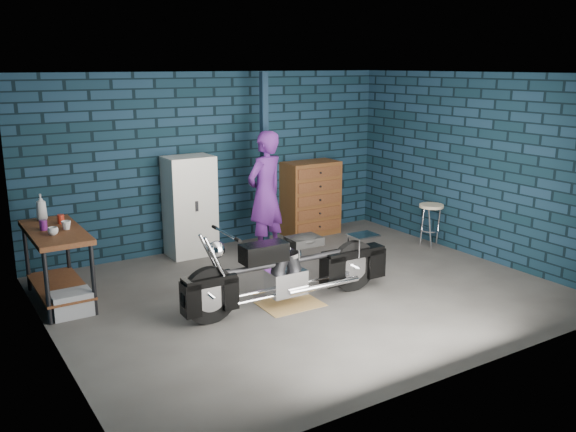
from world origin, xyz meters
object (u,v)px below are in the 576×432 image
object	(u,v)px
locker	(190,206)
shop_stool	(430,226)
storage_bin	(72,303)
person	(265,194)
tool_chest	(311,198)
workbench	(58,266)
motorcycle	(290,264)

from	to	relation	value
locker	shop_stool	world-z (taller)	locker
storage_bin	locker	distance (m)	2.59
person	tool_chest	world-z (taller)	person
person	storage_bin	bearing A→B (deg)	-3.58
workbench	person	bearing A→B (deg)	6.33
workbench	locker	xyz separation A→B (m)	(2.11, 0.92, 0.29)
workbench	locker	bearing A→B (deg)	23.61
locker	tool_chest	bearing A→B (deg)	0.00
workbench	tool_chest	distance (m)	4.39
tool_chest	workbench	bearing A→B (deg)	-167.88
workbench	person	distance (m)	3.12
workbench	shop_stool	bearing A→B (deg)	-7.32
motorcycle	tool_chest	xyz separation A→B (m)	(1.97, 2.47, 0.11)
locker	storage_bin	bearing A→B (deg)	-146.09
storage_bin	workbench	bearing A→B (deg)	92.38
workbench	shop_stool	distance (m)	5.50
locker	shop_stool	bearing A→B (deg)	-25.87
tool_chest	shop_stool	size ratio (longest dim) A/B	1.81
tool_chest	motorcycle	bearing A→B (deg)	-128.65
motorcycle	storage_bin	bearing A→B (deg)	156.43
person	locker	distance (m)	1.14
motorcycle	locker	bearing A→B (deg)	96.11
storage_bin	shop_stool	xyz separation A→B (m)	(5.43, -0.22, 0.20)
motorcycle	person	distance (m)	2.07
motorcycle	person	bearing A→B (deg)	69.62
locker	tool_chest	distance (m)	2.18
locker	workbench	bearing A→B (deg)	-156.39
workbench	person	world-z (taller)	person
person	tool_chest	size ratio (longest dim) A/B	1.51
motorcycle	tool_chest	size ratio (longest dim) A/B	1.88
person	motorcycle	bearing A→B (deg)	49.62
person	workbench	bearing A→B (deg)	-12.36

